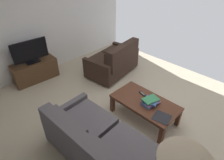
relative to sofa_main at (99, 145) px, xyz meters
The scene contains 10 objects.
ground_plane 1.16m from the sofa_main, 81.25° to the right, with size 5.82×4.80×0.01m, color #B7A88E.
wall_right 3.43m from the sofa_main, 19.62° to the right, with size 0.12×4.80×2.78m, color silver.
sofa_main is the anchor object (origin of this frame).
loveseat_near 2.50m from the sofa_main, 50.89° to the right, with size 0.98×1.40×0.87m.
coffee_table 1.19m from the sofa_main, 86.65° to the right, with size 1.19×0.65×0.40m.
tv_stand 2.79m from the sofa_main, ahead, with size 0.47×1.05×0.49m.
flat_tv 2.82m from the sofa_main, ahead, with size 0.22×0.81×0.53m.
book_stack 1.20m from the sofa_main, 91.63° to the right, with size 0.29×0.34×0.11m.
tv_remote 1.34m from the sofa_main, 80.17° to the right, with size 0.17×0.09×0.02m.
loose_magazine 1.11m from the sofa_main, 109.19° to the right, with size 0.26×0.27×0.01m, color black.
Camera 1 is at (-1.48, 2.15, 2.58)m, focal length 29.82 mm.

